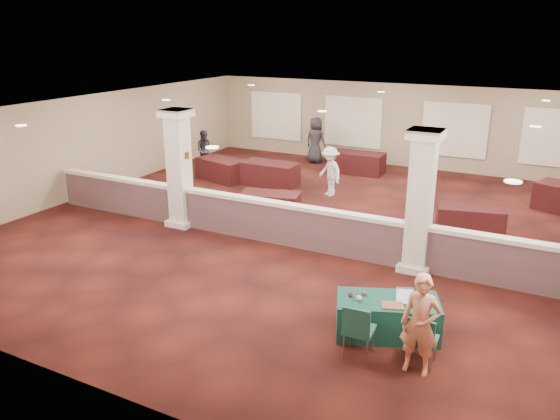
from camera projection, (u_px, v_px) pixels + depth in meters
The scene contains 30 objects.
ground at pixel (319, 228), 14.95m from camera, with size 16.00×16.00×0.00m, color #431610.
wall_back at pixel (402, 126), 21.19m from camera, with size 16.00×0.04×3.20m, color gray.
wall_front at pixel (97, 297), 7.70m from camera, with size 16.00×0.04×3.20m, color gray.
wall_left at pixel (97, 144), 17.92m from camera, with size 0.04×16.00×3.20m, color gray.
ceiling at pixel (322, 111), 13.94m from camera, with size 16.00×16.00×0.02m, color white.
partition_wall at pixel (296, 225), 13.51m from camera, with size 15.60×0.28×1.10m.
column_left at pixel (179, 167), 14.69m from camera, with size 0.72×0.72×3.20m.
column_right at pixel (420, 201), 11.86m from camera, with size 0.72×0.72×3.20m.
sconce_left at pixel (170, 153), 14.69m from camera, with size 0.12×0.12×0.18m.
sconce_right at pixel (187, 155), 14.45m from camera, with size 0.12×0.12×0.18m.
near_table at pixel (387, 317), 9.66m from camera, with size 1.78×0.89×0.68m, color #0F3A2B.
conf_chair_main at pixel (422, 337), 8.68m from camera, with size 0.45×0.46×0.90m.
conf_chair_side at pixel (358, 327), 8.90m from camera, with size 0.51×0.51×0.96m.
woman at pixel (420, 325), 8.45m from camera, with size 0.60×0.40×1.67m, color #E88965.
far_table_front_left at pixel (222, 169), 19.58m from camera, with size 1.88×0.94×0.76m, color black.
far_table_front_center at pixel (270, 204), 15.83m from camera, with size 1.70×0.85×0.69m, color black.
far_table_front_right at pixel (470, 219), 14.58m from camera, with size 1.73×0.86×0.70m, color black.
far_table_back_left at pixel (270, 174), 18.94m from camera, with size 1.96×0.98×0.79m, color black.
far_table_back_center at pixel (358, 163), 20.51m from camera, with size 1.93×0.97×0.78m, color black.
attendee_a at pixel (205, 150), 20.90m from camera, with size 0.73×0.41×1.52m, color black.
attendee_b at pixel (330, 171), 17.63m from camera, with size 1.03×0.47×1.60m, color #BABAB6.
attendee_d at pixel (316, 140), 21.95m from camera, with size 0.91×0.49×1.84m, color black.
laptop_base at pixel (405, 301), 9.48m from camera, with size 0.31×0.21×0.02m, color silver.
laptop_screen at pixel (405, 293), 9.55m from camera, with size 0.31×0.01×0.21m, color silver.
screen_glow at pixel (405, 294), 9.55m from camera, with size 0.28×0.00×0.18m, color #D0E1FA.
knitting at pixel (392, 306), 9.33m from camera, with size 0.37×0.28×0.03m, color #B54B1D.
yarn_cream at pixel (359, 298), 9.50m from camera, with size 0.10×0.10×0.10m, color #F0E2C6.
yarn_red at pixel (351, 294), 9.65m from camera, with size 0.09×0.09×0.09m, color maroon.
yarn_grey at pixel (364, 293), 9.69m from camera, with size 0.10×0.10×0.10m, color #47484C.
scissors at pixel (426, 308), 9.25m from camera, with size 0.11×0.03×0.01m, color red.
Camera 1 is at (5.46, -12.96, 5.21)m, focal length 35.00 mm.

